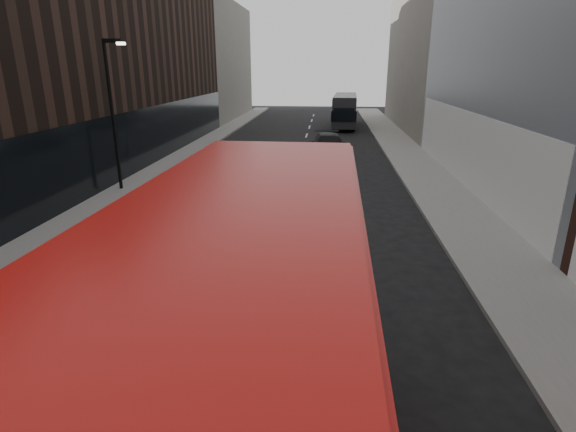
% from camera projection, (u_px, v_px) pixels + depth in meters
% --- Properties ---
extents(sidewalk_right, '(3.00, 80.00, 0.15)m').
position_uv_depth(sidewalk_right, '(417.00, 166.00, 27.79)').
color(sidewalk_right, slate).
rests_on(sidewalk_right, ground).
extents(sidewalk_left, '(2.00, 80.00, 0.15)m').
position_uv_depth(sidewalk_left, '(173.00, 162.00, 29.10)').
color(sidewalk_left, slate).
rests_on(sidewalk_left, ground).
extents(building_victorian, '(6.50, 24.00, 21.00)m').
position_uv_depth(building_victorian, '(431.00, 25.00, 42.39)').
color(building_victorian, slate).
rests_on(building_victorian, ground).
extents(building_left_mid, '(5.00, 24.00, 14.00)m').
position_uv_depth(building_left_mid, '(141.00, 51.00, 31.93)').
color(building_left_mid, black).
rests_on(building_left_mid, ground).
extents(building_left_far, '(5.00, 20.00, 13.00)m').
position_uv_depth(building_left_far, '(216.00, 62.00, 52.88)').
color(building_left_far, slate).
rests_on(building_left_far, ground).
extents(street_lamp, '(1.06, 0.22, 7.00)m').
position_uv_depth(street_lamp, '(113.00, 106.00, 21.20)').
color(street_lamp, black).
rests_on(street_lamp, sidewalk_left).
extents(grey_bus, '(2.83, 10.08, 3.23)m').
position_uv_depth(grey_bus, '(345.00, 110.00, 46.10)').
color(grey_bus, black).
rests_on(grey_bus, ground).
extents(car_a, '(1.79, 4.18, 1.41)m').
position_uv_depth(car_a, '(313.00, 179.00, 22.04)').
color(car_a, black).
rests_on(car_a, ground).
extents(car_b, '(1.56, 4.04, 1.31)m').
position_uv_depth(car_b, '(328.00, 156.00, 27.90)').
color(car_b, gray).
rests_on(car_b, ground).
extents(car_c, '(2.66, 5.54, 1.56)m').
position_uv_depth(car_c, '(329.00, 146.00, 30.85)').
color(car_c, black).
rests_on(car_c, ground).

